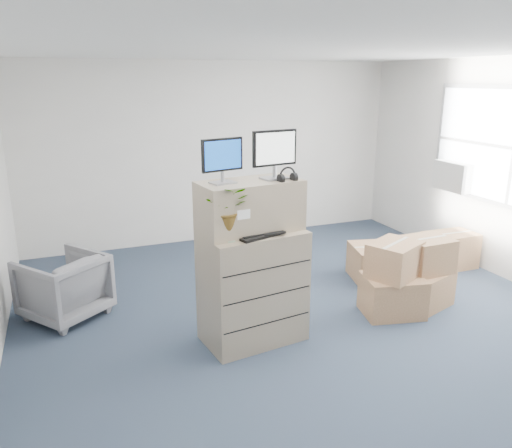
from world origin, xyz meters
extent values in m
plane|color=#242D41|center=(0.00, 0.00, 0.00)|extent=(7.00, 7.00, 0.00)
cube|color=silver|center=(0.00, 3.51, 1.40)|extent=(6.00, 0.02, 2.80)
cube|color=silver|center=(2.87, 1.40, 1.20)|extent=(0.24, 0.60, 0.40)
cube|color=tan|center=(-0.66, 0.18, 0.56)|extent=(1.04, 0.71, 1.13)
cube|color=tan|center=(-0.66, 0.23, 1.37)|extent=(1.02, 0.61, 0.48)
cube|color=#99999E|center=(-0.93, 0.21, 1.62)|extent=(0.25, 0.20, 0.01)
cylinder|color=#99999E|center=(-0.93, 0.21, 1.68)|extent=(0.04, 0.04, 0.10)
cube|color=black|center=(-0.93, 0.21, 1.87)|extent=(0.41, 0.13, 0.30)
cube|color=navy|center=(-0.93, 0.20, 1.87)|extent=(0.37, 0.09, 0.26)
cube|color=#99999E|center=(-0.41, 0.23, 1.62)|extent=(0.27, 0.21, 0.02)
cylinder|color=#99999E|center=(-0.41, 0.23, 1.69)|extent=(0.04, 0.04, 0.11)
cube|color=black|center=(-0.41, 0.23, 1.91)|extent=(0.47, 0.11, 0.33)
cube|color=silver|center=(-0.41, 0.21, 1.91)|extent=(0.42, 0.07, 0.29)
torus|color=black|center=(-0.34, 0.10, 1.66)|extent=(0.18, 0.04, 0.18)
cube|color=black|center=(-0.64, 0.03, 1.14)|extent=(0.52, 0.34, 0.02)
ellipsoid|color=silver|center=(-0.34, 0.09, 1.15)|extent=(0.12, 0.09, 0.04)
cylinder|color=gray|center=(-0.55, 0.28, 1.26)|extent=(0.08, 0.08, 0.27)
cube|color=silver|center=(-0.71, 0.17, 1.14)|extent=(0.07, 0.06, 0.02)
cube|color=black|center=(-0.71, 0.17, 1.21)|extent=(0.07, 0.04, 0.13)
cube|color=black|center=(-0.33, 0.35, 1.16)|extent=(0.25, 0.20, 0.07)
cube|color=#4498E9|center=(-0.32, 0.32, 1.25)|extent=(0.28, 0.15, 0.10)
cylinder|color=#91A988|center=(-0.96, 0.04, 1.14)|extent=(0.20, 0.20, 0.02)
cylinder|color=black|center=(-0.96, 0.04, 1.21)|extent=(0.17, 0.17, 0.13)
imported|color=#1B5418|center=(-0.96, 0.04, 1.38)|extent=(0.44, 0.48, 0.32)
imported|color=slate|center=(-2.40, 1.37, 0.39)|extent=(1.03, 1.02, 0.78)
cube|color=olive|center=(0.98, 0.12, 0.22)|extent=(0.73, 0.62, 0.44)
cube|color=olive|center=(1.47, 0.18, 0.20)|extent=(0.68, 0.61, 0.41)
cube|color=olive|center=(1.43, 1.04, 0.22)|extent=(0.79, 0.75, 0.44)
cube|color=olive|center=(0.99, 0.15, 0.63)|extent=(0.69, 0.64, 0.39)
cube|color=olive|center=(1.49, 0.21, 0.60)|extent=(0.52, 0.46, 0.39)
cube|color=olive|center=(2.60, 1.04, 0.24)|extent=(0.69, 0.45, 0.49)
camera|label=1|loc=(-2.28, -4.05, 2.54)|focal=35.00mm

